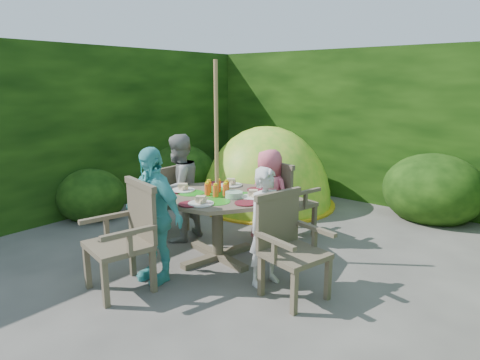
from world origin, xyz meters
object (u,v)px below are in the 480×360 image
Objects in this scene: garden_chair_front at (127,236)px; child_right at (267,227)px; parasol_pole at (217,164)px; garden_chair_left at (168,198)px; child_front at (153,215)px; patio_table at (218,205)px; dome_tent at (265,204)px; child_back at (269,197)px; garden_chair_back at (286,198)px; garden_chair_right at (289,244)px; child_left at (179,188)px.

garden_chair_front is 1.35m from child_right.
parasol_pole is at bearing 91.98° from child_right.
child_front is (0.93, -1.01, 0.21)m from garden_chair_left.
garden_chair_left is (-1.08, 0.22, -0.16)m from patio_table.
dome_tent is (-1.68, 2.30, -0.59)m from child_right.
child_back is (0.15, 0.79, -0.51)m from parasol_pole.
garden_chair_left is 0.75× the size of child_right.
garden_chair_left is 1.36m from child_back.
child_back is at bearing -37.68° from dome_tent.
garden_chair_left is 0.92× the size of garden_chair_back.
garden_chair_back reaches higher than garden_chair_right.
garden_chair_front is at bearing -100.19° from child_front.
parasol_pole is at bearing 76.49° from child_left.
garden_chair_right is 0.70× the size of child_left.
child_front reaches higher than garden_chair_front.
child_front reaches higher than dome_tent.
child_left is at bearing 128.20° from garden_chair_front.
child_right is 0.46× the size of dome_tent.
garden_chair_right is at bearing 136.86° from garden_chair_back.
child_right reaches higher than garden_chair_left.
garden_chair_front is 0.73× the size of child_front.
dome_tent reaches higher than child_back.
dome_tent is at bearing -179.78° from child_left.
garden_chair_front is at bearing 91.79° from garden_chair_back.
garden_chair_left is at bearing 168.36° from parasol_pole.
child_left reaches higher than garden_chair_left.
dome_tent reaches higher than garden_chair_right.
dome_tent is at bearing 104.15° from child_front.
garden_chair_back reaches higher than patio_table.
garden_chair_right is at bearing 25.46° from child_front.
patio_table is at bearing 92.23° from garden_chair_right.
patio_table is 0.59× the size of dome_tent.
garden_chair_left is at bearing 46.04° from garden_chair_back.
patio_table is 0.81m from child_left.
child_left reaches higher than child_back.
child_right is 2.91m from dome_tent.
child_left is at bearing 169.33° from patio_table.
dome_tent is at bearing 112.58° from patio_table.
child_right is at bearing -10.82° from patio_table.
garden_chair_front is at bearing 145.81° from child_right.
child_left is at bearing -71.97° from dome_tent.
garden_chair_left is at bearing 136.78° from garden_chair_front.
parasol_pole is 0.95m from child_right.
child_right reaches higher than garden_chair_back.
child_left is (-0.79, 0.15, -0.42)m from parasol_pole.
garden_chair_right is 3.11m from dome_tent.
garden_chair_back reaches higher than garden_chair_left.
child_back is at bearing 92.13° from garden_chair_back.
dome_tent is (-0.74, 2.94, -0.69)m from child_front.
parasol_pole is at bearing 79.24° from child_front.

